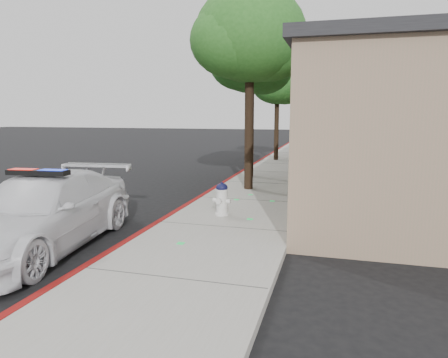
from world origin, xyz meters
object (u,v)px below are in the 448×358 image
fire_hydrant (222,199)px  clapboard_building (406,127)px  street_tree_mid (252,62)px  street_tree_far (278,84)px  street_tree_near (250,39)px  police_car (41,212)px

fire_hydrant → clapboard_building: bearing=64.0°
street_tree_mid → street_tree_far: 6.11m
street_tree_near → street_tree_mid: street_tree_near is taller
fire_hydrant → street_tree_near: size_ratio=0.13×
fire_hydrant → street_tree_near: 5.81m
clapboard_building → street_tree_mid: 6.65m
police_car → street_tree_far: bearing=75.5°
police_car → street_tree_near: 8.42m
clapboard_building → street_tree_far: 7.72m
street_tree_near → street_tree_far: 8.97m
fire_hydrant → street_tree_far: bearing=99.8°
clapboard_building → police_car: (-8.27, -10.95, -1.38)m
police_car → street_tree_far: (2.48, 15.60, 3.51)m
police_car → fire_hydrant: size_ratio=6.33×
fire_hydrant → street_tree_mid: bearing=103.3°
street_tree_near → street_tree_far: (-0.33, 8.93, -0.79)m
clapboard_building → street_tree_near: (-5.46, -4.28, 2.91)m
street_tree_mid → police_car: bearing=-103.5°
street_tree_mid → street_tree_far: (0.20, 6.10, -0.40)m
street_tree_near → fire_hydrant: bearing=-88.5°
street_tree_mid → street_tree_near: bearing=-79.4°
police_car → street_tree_mid: street_tree_mid is taller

